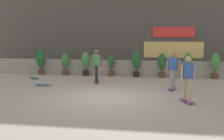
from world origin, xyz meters
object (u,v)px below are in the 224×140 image
(potted_plant_5, at_px, (162,64))
(skater_by_wall_left, at_px, (173,69))
(potted_plant_3, at_px, (111,66))
(potted_plant_6, at_px, (188,63))
(potted_plant_0, at_px, (41,60))
(potted_plant_7, at_px, (215,64))
(skater_foreground, at_px, (96,64))
(potted_plant_4, at_px, (136,62))
(skateboard_aside, at_px, (34,78))
(potted_plant_1, at_px, (65,63))
(skateboard_near_camera, at_px, (43,85))
(skater_far_right, at_px, (188,77))
(potted_plant_2, at_px, (85,62))

(potted_plant_5, height_order, skater_by_wall_left, skater_by_wall_left)
(potted_plant_3, relative_size, potted_plant_6, 0.82)
(potted_plant_0, relative_size, potted_plant_7, 1.09)
(skater_foreground, bearing_deg, potted_plant_7, 20.39)
(potted_plant_4, relative_size, skater_foreground, 0.90)
(potted_plant_3, distance_m, potted_plant_7, 5.84)
(potted_plant_4, bearing_deg, skateboard_aside, -163.32)
(skateboard_aside, bearing_deg, potted_plant_7, 9.53)
(potted_plant_1, xyz_separation_m, skater_by_wall_left, (6.20, -3.53, 0.19))
(potted_plant_7, bearing_deg, skateboard_near_camera, -157.08)
(potted_plant_7, bearing_deg, skater_foreground, -159.61)
(potted_plant_7, bearing_deg, skateboard_aside, -170.47)
(skater_far_right, xyz_separation_m, skateboard_aside, (-7.86, 4.23, -0.88))
(skateboard_near_camera, bearing_deg, skater_by_wall_left, 0.88)
(potted_plant_4, relative_size, skater_far_right, 0.90)
(potted_plant_4, bearing_deg, potted_plant_2, 180.00)
(skater_foreground, bearing_deg, potted_plant_4, 51.22)
(potted_plant_7, bearing_deg, potted_plant_1, 180.00)
(skater_far_right, relative_size, skater_by_wall_left, 1.00)
(skater_far_right, distance_m, skateboard_near_camera, 6.93)
(potted_plant_1, height_order, potted_plant_5, potted_plant_5)
(potted_plant_0, height_order, potted_plant_2, potted_plant_0)
(potted_plant_1, relative_size, skater_by_wall_left, 0.79)
(potted_plant_4, relative_size, skateboard_aside, 1.99)
(skater_far_right, bearing_deg, skateboard_aside, 151.73)
(skater_by_wall_left, height_order, skateboard_aside, skater_by_wall_left)
(potted_plant_2, height_order, skater_by_wall_left, skater_by_wall_left)
(skateboard_near_camera, bearing_deg, potted_plant_0, 114.66)
(potted_plant_0, bearing_deg, skateboard_near_camera, -65.34)
(skater_far_right, distance_m, skater_foreground, 5.48)
(potted_plant_4, relative_size, potted_plant_5, 1.10)
(potted_plant_4, xyz_separation_m, skater_far_right, (2.29, -5.90, 0.05))
(potted_plant_5, bearing_deg, potted_plant_3, 180.00)
(skater_by_wall_left, bearing_deg, potted_plant_6, 74.33)
(potted_plant_1, height_order, potted_plant_6, potted_plant_6)
(potted_plant_4, bearing_deg, skater_by_wall_left, -61.79)
(potted_plant_7, distance_m, skater_by_wall_left, 4.32)
(skater_far_right, bearing_deg, potted_plant_1, 138.20)
(potted_plant_7, distance_m, skateboard_near_camera, 9.34)
(potted_plant_3, relative_size, skater_foreground, 0.71)
(skater_far_right, bearing_deg, potted_plant_6, 84.23)
(potted_plant_0, xyz_separation_m, skater_foreground, (4.00, -2.32, 0.05))
(potted_plant_7, height_order, skater_by_wall_left, skater_by_wall_left)
(potted_plant_0, height_order, skateboard_near_camera, potted_plant_0)
(potted_plant_0, distance_m, skateboard_aside, 1.89)
(potted_plant_2, bearing_deg, skateboard_aside, -146.61)
(potted_plant_1, relative_size, potted_plant_2, 0.94)
(potted_plant_5, relative_size, skater_foreground, 0.82)
(skater_foreground, distance_m, skater_by_wall_left, 3.95)
(potted_plant_0, xyz_separation_m, potted_plant_6, (8.75, 0.00, -0.06))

